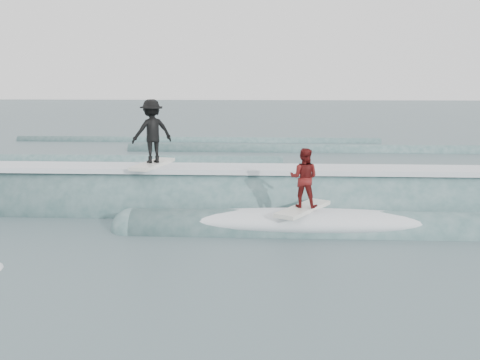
{
  "coord_description": "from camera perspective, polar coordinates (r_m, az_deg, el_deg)",
  "views": [
    {
      "loc": [
        0.77,
        -9.9,
        3.89
      ],
      "look_at": [
        0.0,
        4.41,
        1.1
      ],
      "focal_mm": 40.0,
      "sensor_mm": 36.0,
      "label": 1
    }
  ],
  "objects": [
    {
      "name": "ground",
      "position": [
        10.67,
        -1.29,
        -10.37
      ],
      "size": [
        160.0,
        160.0,
        0.0
      ],
      "primitive_type": "plane",
      "color": "#41595F",
      "rests_on": "ground"
    },
    {
      "name": "breaking_wave",
      "position": [
        15.51,
        1.04,
        -3.36
      ],
      "size": [
        21.09,
        4.01,
        2.47
      ],
      "color": "#375B5C",
      "rests_on": "ground"
    },
    {
      "name": "surfer_black",
      "position": [
        15.77,
        -9.36,
        4.92
      ],
      "size": [
        1.37,
        2.07,
        1.94
      ],
      "color": "silver",
      "rests_on": "ground"
    },
    {
      "name": "surfer_red",
      "position": [
        13.4,
        6.82,
        -0.27
      ],
      "size": [
        1.52,
        1.99,
        1.59
      ],
      "color": "silver",
      "rests_on": "ground"
    },
    {
      "name": "whitewater",
      "position": [
        11.07,
        -14.25,
        -9.91
      ],
      "size": [
        17.74,
        7.14,
        0.1
      ],
      "color": "white",
      "rests_on": "ground"
    },
    {
      "name": "far_swells",
      "position": [
        27.98,
        -2.95,
        3.01
      ],
      "size": [
        35.92,
        8.65,
        0.8
      ],
      "color": "#375B5C",
      "rests_on": "ground"
    }
  ]
}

